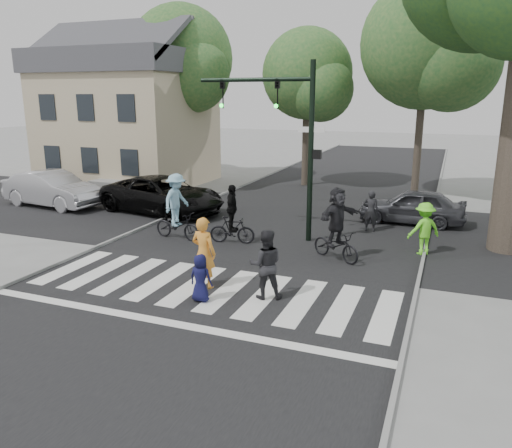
# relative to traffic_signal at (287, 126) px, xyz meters

# --- Properties ---
(ground) EXTENTS (120.00, 120.00, 0.00)m
(ground) POSITION_rel_traffic_signal_xyz_m (-0.35, -6.20, -3.90)
(ground) COLOR gray
(ground) RESTS_ON ground
(road_stem) EXTENTS (10.00, 70.00, 0.01)m
(road_stem) POSITION_rel_traffic_signal_xyz_m (-0.35, -1.20, -3.90)
(road_stem) COLOR black
(road_stem) RESTS_ON ground
(road_cross) EXTENTS (70.00, 10.00, 0.01)m
(road_cross) POSITION_rel_traffic_signal_xyz_m (-0.35, 1.80, -3.89)
(road_cross) COLOR black
(road_cross) RESTS_ON ground
(curb_left) EXTENTS (0.10, 70.00, 0.10)m
(curb_left) POSITION_rel_traffic_signal_xyz_m (-5.40, -1.20, -3.85)
(curb_left) COLOR gray
(curb_left) RESTS_ON ground
(curb_right) EXTENTS (0.10, 70.00, 0.10)m
(curb_right) POSITION_rel_traffic_signal_xyz_m (4.70, -1.20, -3.85)
(curb_right) COLOR gray
(curb_right) RESTS_ON ground
(crosswalk) EXTENTS (10.00, 3.85, 0.01)m
(crosswalk) POSITION_rel_traffic_signal_xyz_m (-0.35, -5.54, -3.89)
(crosswalk) COLOR silver
(crosswalk) RESTS_ON ground
(traffic_signal) EXTENTS (4.45, 0.29, 6.00)m
(traffic_signal) POSITION_rel_traffic_signal_xyz_m (0.00, 0.00, 0.00)
(traffic_signal) COLOR black
(traffic_signal) RESTS_ON ground
(bg_tree_0) EXTENTS (5.46, 5.20, 8.97)m
(bg_tree_0) POSITION_rel_traffic_signal_xyz_m (-14.09, 9.80, 2.24)
(bg_tree_0) COLOR brown
(bg_tree_0) RESTS_ON ground
(bg_tree_1) EXTENTS (6.09, 5.80, 9.80)m
(bg_tree_1) POSITION_rel_traffic_signal_xyz_m (-9.06, 9.28, 2.75)
(bg_tree_1) COLOR brown
(bg_tree_1) RESTS_ON ground
(bg_tree_2) EXTENTS (5.04, 4.80, 8.40)m
(bg_tree_2) POSITION_rel_traffic_signal_xyz_m (-2.11, 10.42, 1.88)
(bg_tree_2) COLOR brown
(bg_tree_2) RESTS_ON ground
(bg_tree_3) EXTENTS (6.30, 6.00, 10.20)m
(bg_tree_3) POSITION_rel_traffic_signal_xyz_m (3.95, 9.07, 3.04)
(bg_tree_3) COLOR brown
(bg_tree_3) RESTS_ON ground
(house) EXTENTS (8.40, 8.10, 8.82)m
(house) POSITION_rel_traffic_signal_xyz_m (-11.85, 7.78, -0.10)
(house) COLOR #CDB494
(house) RESTS_ON ground
(pedestrian_woman) EXTENTS (0.75, 0.54, 1.89)m
(pedestrian_woman) POSITION_rel_traffic_signal_xyz_m (-0.52, -5.19, -2.95)
(pedestrian_woman) COLOR orange
(pedestrian_woman) RESTS_ON ground
(pedestrian_child) EXTENTS (0.59, 0.39, 1.19)m
(pedestrian_child) POSITION_rel_traffic_signal_xyz_m (-0.18, -6.04, -3.30)
(pedestrian_child) COLOR #12123E
(pedestrian_child) RESTS_ON ground
(pedestrian_adult) EXTENTS (1.04, 0.93, 1.75)m
(pedestrian_adult) POSITION_rel_traffic_signal_xyz_m (1.21, -5.27, -3.03)
(pedestrian_adult) COLOR black
(pedestrian_adult) RESTS_ON ground
(cyclist_left) EXTENTS (1.88, 1.26, 2.30)m
(cyclist_left) POSITION_rel_traffic_signal_xyz_m (-3.49, -1.46, -2.90)
(cyclist_left) COLOR black
(cyclist_left) RESTS_ON ground
(cyclist_mid) EXTENTS (1.60, 1.00, 2.02)m
(cyclist_mid) POSITION_rel_traffic_signal_xyz_m (-1.49, -1.24, -3.07)
(cyclist_mid) COLOR black
(cyclist_mid) RESTS_ON ground
(cyclist_right) EXTENTS (1.85, 1.70, 2.25)m
(cyclist_right) POSITION_rel_traffic_signal_xyz_m (2.18, -1.69, -2.90)
(cyclist_right) COLOR black
(cyclist_right) RESTS_ON ground
(car_suv) EXTENTS (5.96, 3.58, 1.55)m
(car_suv) POSITION_rel_traffic_signal_xyz_m (-6.14, 1.87, -3.13)
(car_suv) COLOR black
(car_suv) RESTS_ON ground
(car_silver) EXTENTS (5.01, 2.22, 1.60)m
(car_silver) POSITION_rel_traffic_signal_xyz_m (-11.43, 1.11, -3.10)
(car_silver) COLOR silver
(car_silver) RESTS_ON ground
(car_grey) EXTENTS (4.08, 1.73, 1.37)m
(car_grey) POSITION_rel_traffic_signal_xyz_m (3.95, 3.83, -3.21)
(car_grey) COLOR #393A40
(car_grey) RESTS_ON ground
(bystander_hivis) EXTENTS (1.24, 1.13, 1.67)m
(bystander_hivis) POSITION_rel_traffic_signal_xyz_m (4.62, -0.15, -3.06)
(bystander_hivis) COLOR #6FF72C
(bystander_hivis) RESTS_ON ground
(bystander_dark) EXTENTS (0.58, 0.40, 1.54)m
(bystander_dark) POSITION_rel_traffic_signal_xyz_m (2.63, 2.03, -3.13)
(bystander_dark) COLOR black
(bystander_dark) RESTS_ON ground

